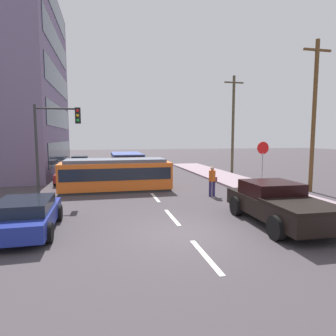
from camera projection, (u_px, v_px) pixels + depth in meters
name	position (u px, v px, depth m)	size (l,w,h in m)	color
ground_plane	(145.00, 186.00, 19.59)	(120.00, 120.00, 0.00)	#423B40
sidewalk_curb_right	(267.00, 191.00, 17.18)	(3.20, 36.00, 0.14)	gray
lane_stripe_0	(205.00, 256.00, 7.95)	(0.16, 2.40, 0.01)	silver
lane_stripe_1	(172.00, 217.00, 11.83)	(0.16, 2.40, 0.01)	silver
lane_stripe_2	(155.00, 197.00, 15.71)	(0.16, 2.40, 0.01)	silver
lane_stripe_3	(137.00, 176.00, 24.13)	(0.16, 2.40, 0.01)	silver
lane_stripe_4	(131.00, 169.00, 29.95)	(0.16, 2.40, 0.01)	silver
streetcar_tram	(116.00, 174.00, 17.77)	(6.66, 2.54, 1.96)	orange
city_bus	(127.00, 163.00, 24.95)	(2.57, 5.34, 1.93)	#32438F
pedestrian_crossing	(212.00, 180.00, 15.94)	(0.51, 0.36, 1.67)	#2C2354
pickup_truck_parked	(278.00, 204.00, 10.80)	(2.37, 5.04, 1.55)	black
parked_sedan_near	(26.00, 215.00, 9.81)	(2.09, 4.08, 1.19)	navy
parked_sedan_mid	(71.00, 174.00, 20.99)	(2.15, 4.18, 1.19)	maroon
parked_sedan_far	(77.00, 165.00, 27.29)	(1.98, 4.07, 1.19)	beige
parked_sedan_furthest	(80.00, 161.00, 32.69)	(2.08, 4.29, 1.19)	silver
stop_sign	(263.00, 155.00, 17.52)	(0.76, 0.07, 2.88)	gray
traffic_light_mast	(54.00, 134.00, 15.11)	(2.34, 0.33, 4.98)	#333333
utility_pole_near	(314.00, 114.00, 16.97)	(1.80, 0.24, 8.91)	brown
utility_pole_mid	(233.00, 123.00, 25.96)	(1.80, 0.24, 8.75)	#4E432E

